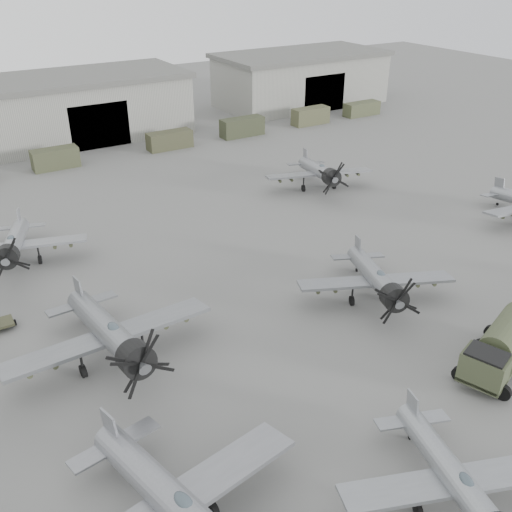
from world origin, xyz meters
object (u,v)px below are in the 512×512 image
Objects in this scene: aircraft_far_1 at (320,172)px; aircraft_near_1 at (458,482)px; aircraft_mid_1 at (111,334)px; aircraft_near_0 at (176,505)px; aircraft_mid_2 at (377,279)px; fuel_tanker at (501,345)px; aircraft_far_0 at (13,244)px.

aircraft_near_1 is at bearing -100.09° from aircraft_far_1.
aircraft_mid_1 is (-10.10, 19.08, 0.46)m from aircraft_near_1.
aircraft_near_1 is at bearing -64.66° from aircraft_mid_1.
aircraft_mid_1 reaches higher than aircraft_near_0.
aircraft_mid_2 is at bearing 80.08° from aircraft_near_1.
aircraft_near_1 is 0.81× the size of aircraft_mid_1.
aircraft_near_1 reaches higher than fuel_tanker.
aircraft_near_0 is 0.98× the size of aircraft_mid_1.
aircraft_mid_1 is at bearing 73.25° from aircraft_near_0.
aircraft_near_1 is 38.39m from aircraft_far_0.
aircraft_mid_1 is at bearing 128.81° from fuel_tanker.
aircraft_near_1 is 21.59m from aircraft_mid_1.
aircraft_near_0 is 13.02m from aircraft_near_1.
aircraft_near_1 is 0.92× the size of aircraft_far_0.
aircraft_near_0 is 44.72m from aircraft_far_1.
aircraft_near_0 reaches higher than fuel_tanker.
aircraft_near_0 is 13.75m from aircraft_mid_1.
aircraft_mid_1 is 1.13× the size of aircraft_far_1.
aircraft_near_1 is 1.31× the size of fuel_tanker.
aircraft_far_0 is at bearing 108.73° from fuel_tanker.
aircraft_mid_1 is at bearing -64.80° from aircraft_far_0.
aircraft_mid_2 is (19.42, -3.27, -0.33)m from aircraft_mid_1.
fuel_tanker is at bearing -35.45° from aircraft_far_0.
aircraft_near_0 is at bearing -129.45° from aircraft_mid_2.
aircraft_far_1 is at bearing 54.32° from fuel_tanker.
aircraft_mid_1 is at bearing 138.50° from aircraft_near_1.
aircraft_mid_2 is at bearing -98.42° from aircraft_far_1.
aircraft_far_1 reaches higher than aircraft_mid_2.
aircraft_near_1 is (11.82, -5.44, -0.38)m from aircraft_near_0.
aircraft_near_1 is at bearing -96.12° from aircraft_mid_2.
aircraft_near_0 reaches higher than aircraft_far_0.
aircraft_near_1 is at bearing -170.50° from fuel_tanker.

